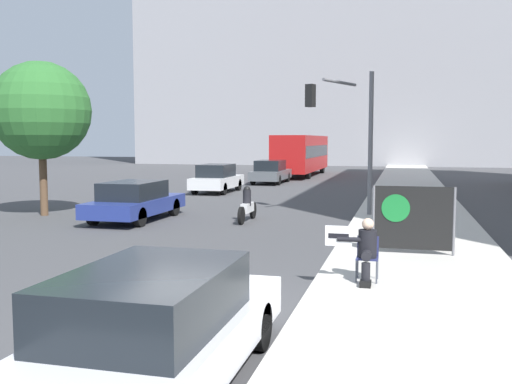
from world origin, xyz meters
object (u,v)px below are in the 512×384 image
at_px(seated_protester, 366,248).
at_px(motorcycle_on_road, 247,206).
at_px(car_on_road_distant, 271,172).
at_px(traffic_light_pole, 345,119).
at_px(city_bus_on_road, 302,153).
at_px(parked_car_curbside, 156,329).
at_px(car_on_road_nearest, 135,201).
at_px(car_on_road_midblock, 217,178).
at_px(protest_banner, 412,218).
at_px(street_tree_near_curb, 41,111).

bearing_deg(seated_protester, motorcycle_on_road, 126.75).
bearing_deg(car_on_road_distant, traffic_light_pole, -67.70).
bearing_deg(seated_protester, city_bus_on_road, 109.69).
relative_size(parked_car_curbside, car_on_road_nearest, 1.02).
bearing_deg(car_on_road_midblock, traffic_light_pole, -47.29).
xyz_separation_m(car_on_road_nearest, car_on_road_distant, (0.73, 17.95, 0.06)).
bearing_deg(car_on_road_nearest, motorcycle_on_road, 10.11).
xyz_separation_m(protest_banner, street_tree_near_curb, (-13.14, 4.96, 2.86)).
distance_m(parked_car_curbside, motorcycle_on_road, 13.37).
height_order(traffic_light_pole, parked_car_curbside, traffic_light_pole).
relative_size(car_on_road_distant, motorcycle_on_road, 2.22).
bearing_deg(protest_banner, seated_protester, -106.76).
xyz_separation_m(car_on_road_midblock, motorcycle_on_road, (4.48, -10.22, -0.22)).
xyz_separation_m(car_on_road_distant, street_tree_near_curb, (-4.60, -17.60, 3.11)).
relative_size(traffic_light_pole, parked_car_curbside, 1.07).
relative_size(protest_banner, car_on_road_nearest, 0.40).
bearing_deg(street_tree_near_curb, city_bus_on_road, 78.88).
height_order(car_on_road_distant, motorcycle_on_road, car_on_road_distant).
relative_size(parked_car_curbside, car_on_road_midblock, 1.07).
distance_m(protest_banner, parked_car_curbside, 8.34).
bearing_deg(traffic_light_pole, car_on_road_nearest, -159.12).
height_order(traffic_light_pole, car_on_road_nearest, traffic_light_pole).
bearing_deg(car_on_road_distant, protest_banner, -69.27).
bearing_deg(street_tree_near_curb, protest_banner, -20.67).
height_order(seated_protester, car_on_road_midblock, car_on_road_midblock).
bearing_deg(traffic_light_pole, motorcycle_on_road, -147.64).
bearing_deg(parked_car_curbside, city_bus_on_road, 97.51).
xyz_separation_m(car_on_road_nearest, car_on_road_midblock, (-0.61, 10.91, 0.06)).
xyz_separation_m(seated_protester, protest_banner, (0.87, 2.90, 0.21)).
bearing_deg(street_tree_near_curb, car_on_road_nearest, -5.16).
xyz_separation_m(traffic_light_pole, car_on_road_midblock, (-7.61, 8.24, -2.80)).
distance_m(seated_protester, protest_banner, 3.04).
height_order(city_bus_on_road, street_tree_near_curb, street_tree_near_curb).
distance_m(traffic_light_pole, parked_car_curbside, 15.38).
bearing_deg(protest_banner, parked_car_curbside, -110.02).
relative_size(seated_protester, protest_banner, 0.63).
height_order(protest_banner, car_on_road_nearest, protest_banner).
bearing_deg(street_tree_near_curb, seated_protester, -32.65).
bearing_deg(traffic_light_pole, seated_protester, -82.19).
bearing_deg(car_on_road_nearest, street_tree_near_curb, 174.84).
relative_size(protest_banner, street_tree_near_curb, 0.33).
bearing_deg(traffic_light_pole, car_on_road_distant, 112.30).
xyz_separation_m(seated_protester, car_on_road_midblock, (-9.00, 18.42, -0.05)).
xyz_separation_m(seated_protester, motorcycle_on_road, (-4.52, 8.20, -0.27)).
height_order(protest_banner, parked_car_curbside, protest_banner).
bearing_deg(protest_banner, car_on_road_nearest, 153.57).
xyz_separation_m(protest_banner, traffic_light_pole, (-2.27, 7.28, 2.54)).
height_order(car_on_road_midblock, street_tree_near_curb, street_tree_near_curb).
bearing_deg(car_on_road_nearest, traffic_light_pole, 20.88).
relative_size(parked_car_curbside, street_tree_near_curb, 0.83).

